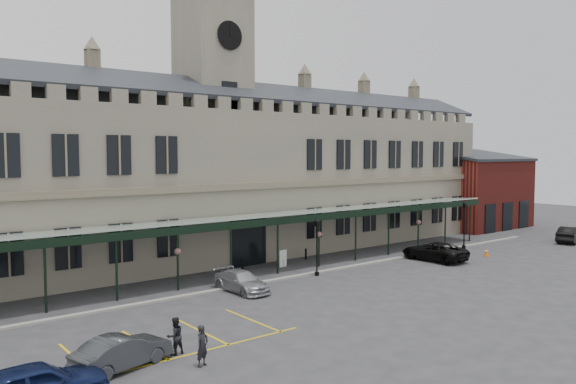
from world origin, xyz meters
TOP-DOWN VIEW (x-y plane):
  - ground at (0.00, 0.00)m, footprint 140.00×140.00m
  - station_building at (0.00, 15.91)m, footprint 60.00×10.36m
  - clock_tower at (0.00, 16.00)m, footprint 5.60×5.60m
  - canopy at (0.00, 7.46)m, footprint 50.00×4.10m
  - brick_annex at (34.00, 12.97)m, footprint 12.40×8.36m
  - kerb at (0.00, 5.50)m, footprint 60.00×0.40m
  - parking_markings at (-14.00, -1.50)m, footprint 16.00×6.00m
  - tree_behind_mid at (8.00, 25.00)m, footprint 6.00×6.00m
  - tree_behind_right at (24.00, 25.00)m, footprint 6.00×6.00m
  - lamp_post_mid at (1.78, 4.92)m, footprint 0.39×0.39m
  - lamp_post_right at (19.85, 5.03)m, footprint 0.42×0.42m
  - traffic_cone at (18.05, 1.61)m, footprint 0.42×0.42m
  - sign_board at (1.77, 8.83)m, footprint 0.76×0.18m
  - bollard_left at (-1.19, 9.95)m, footprint 0.16×0.16m
  - bollard_right at (5.14, 10.09)m, footprint 0.16×0.16m
  - car_left_b at (-15.86, -3.08)m, footprint 4.43×2.48m
  - car_taxi at (-5.00, 4.45)m, footprint 1.97×4.53m
  - car_van at (13.00, 3.20)m, footprint 2.72×5.53m
  - car_right_b at (31.00, 0.56)m, footprint 5.02×2.66m
  - person_a at (-13.20, -4.91)m, footprint 0.73×0.61m
  - person_b at (-13.46, -2.99)m, footprint 0.85×0.69m

SIDE VIEW (x-z plane):
  - ground at x=0.00m, z-range 0.00..0.00m
  - parking_markings at x=-14.00m, z-range -0.01..0.01m
  - kerb at x=0.00m, z-range 0.00..0.12m
  - traffic_cone at x=18.05m, z-range -0.01..0.67m
  - bollard_left at x=-1.19m, z-range 0.00..0.88m
  - bollard_right at x=5.14m, z-range 0.00..0.89m
  - sign_board at x=1.77m, z-range -0.02..1.30m
  - car_taxi at x=-5.00m, z-range 0.00..1.30m
  - car_left_b at x=-15.86m, z-range 0.00..1.38m
  - car_van at x=13.00m, z-range 0.00..1.51m
  - car_right_b at x=31.00m, z-range 0.00..1.57m
  - person_b at x=-13.46m, z-range 0.00..1.64m
  - person_a at x=-13.20m, z-range 0.00..1.71m
  - canopy at x=0.00m, z-range 0.25..4.55m
  - lamp_post_mid at x=1.78m, z-range 0.39..4.55m
  - lamp_post_right at x=19.85m, z-range 0.41..4.83m
  - brick_annex at x=34.00m, z-range -0.46..8.77m
  - station_building at x=0.00m, z-range -2.18..15.12m
  - tree_behind_mid at x=8.00m, z-range 4.81..20.81m
  - tree_behind_right at x=24.00m, z-range 4.81..20.81m
  - clock_tower at x=0.00m, z-range 0.71..25.51m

